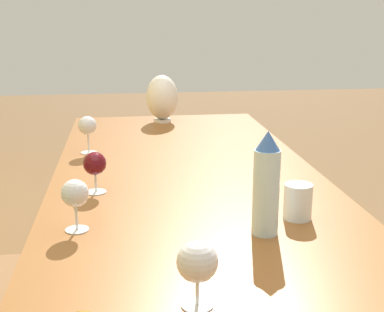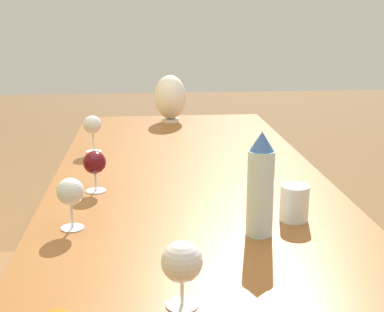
# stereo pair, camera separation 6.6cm
# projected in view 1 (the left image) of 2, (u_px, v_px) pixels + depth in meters

# --- Properties ---
(dining_table) EXTENTS (2.65, 0.93, 0.73)m
(dining_table) POSITION_uv_depth(u_px,v_px,m) (197.00, 218.00, 1.65)
(dining_table) COLOR brown
(dining_table) RESTS_ON ground_plane
(water_bottle) EXTENTS (0.07, 0.07, 0.27)m
(water_bottle) POSITION_uv_depth(u_px,v_px,m) (266.00, 185.00, 1.34)
(water_bottle) COLOR silver
(water_bottle) RESTS_ON dining_table
(water_tumbler) EXTENTS (0.08, 0.08, 0.10)m
(water_tumbler) POSITION_uv_depth(u_px,v_px,m) (298.00, 201.00, 1.46)
(water_tumbler) COLOR silver
(water_tumbler) RESTS_ON dining_table
(vase) EXTENTS (0.16, 0.16, 0.24)m
(vase) POSITION_uv_depth(u_px,v_px,m) (162.00, 98.00, 2.71)
(vase) COLOR silver
(vase) RESTS_ON dining_table
(wine_glass_0) EXTENTS (0.07, 0.07, 0.13)m
(wine_glass_0) POSITION_uv_depth(u_px,v_px,m) (95.00, 165.00, 1.66)
(wine_glass_0) COLOR silver
(wine_glass_0) RESTS_ON dining_table
(wine_glass_2) EXTENTS (0.08, 0.08, 0.13)m
(wine_glass_2) POSITION_uv_depth(u_px,v_px,m) (197.00, 263.00, 1.02)
(wine_glass_2) COLOR silver
(wine_glass_2) RESTS_ON dining_table
(wine_glass_3) EXTENTS (0.07, 0.07, 0.15)m
(wine_glass_3) POSITION_uv_depth(u_px,v_px,m) (88.00, 126.00, 2.12)
(wine_glass_3) COLOR silver
(wine_glass_3) RESTS_ON dining_table
(wine_glass_4) EXTENTS (0.07, 0.07, 0.14)m
(wine_glass_4) POSITION_uv_depth(u_px,v_px,m) (75.00, 194.00, 1.37)
(wine_glass_4) COLOR silver
(wine_glass_4) RESTS_ON dining_table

